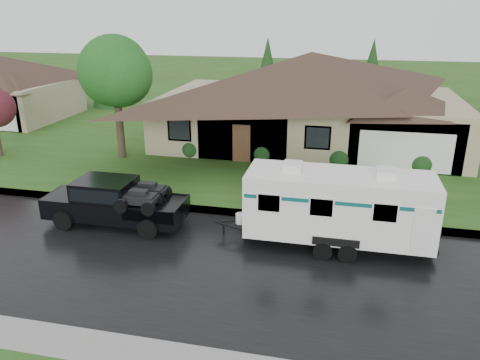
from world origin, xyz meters
name	(u,v)px	position (x,y,z in m)	size (l,w,h in m)	color
ground	(222,238)	(0.00, 0.00, 0.00)	(140.00, 140.00, 0.00)	#2A4D18
road	(208,264)	(0.00, -2.00, 0.01)	(140.00, 8.00, 0.01)	black
curb	(236,213)	(0.00, 2.25, 0.07)	(140.00, 0.50, 0.15)	gray
lawn	(279,137)	(0.00, 15.00, 0.07)	(140.00, 26.00, 0.15)	#2A4D18
house_main	(314,88)	(2.29, 13.84, 3.59)	(19.44, 10.80, 6.90)	tan
tree_left_green	(115,76)	(-8.13, 8.32, 4.77)	(4.02, 4.02, 6.66)	#382B1E
shrub_row	(300,155)	(2.00, 9.30, 0.65)	(13.60, 1.00, 1.00)	#143814
pickup_truck	(112,201)	(-4.59, 0.29, 1.00)	(5.59, 2.12, 1.86)	black
travel_trailer	(338,205)	(4.21, 0.29, 1.64)	(6.89, 2.42, 3.09)	white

